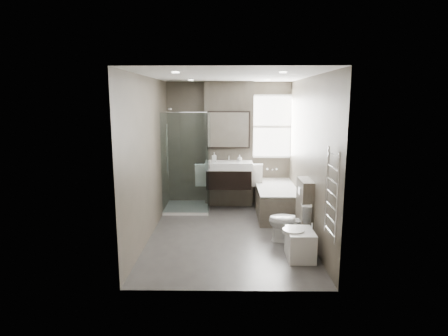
{
  "coord_description": "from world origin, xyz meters",
  "views": [
    {
      "loc": [
        -0.01,
        -6.01,
        2.25
      ],
      "look_at": [
        -0.08,
        0.15,
        1.11
      ],
      "focal_mm": 30.0,
      "sensor_mm": 36.0,
      "label": 1
    }
  ],
  "objects_px": {
    "bathtub": "(276,199)",
    "bidet": "(300,244)",
    "vanity": "(229,174)",
    "toilet": "(290,221)"
  },
  "relations": [
    {
      "from": "vanity",
      "to": "toilet",
      "type": "distance_m",
      "value": 2.03
    },
    {
      "from": "vanity",
      "to": "toilet",
      "type": "xyz_separation_m",
      "value": [
        0.97,
        -1.74,
        -0.4
      ]
    },
    {
      "from": "toilet",
      "to": "bidet",
      "type": "distance_m",
      "value": 0.65
    },
    {
      "from": "vanity",
      "to": "bathtub",
      "type": "bearing_deg",
      "value": -19.37
    },
    {
      "from": "toilet",
      "to": "bidet",
      "type": "relative_size",
      "value": 1.27
    },
    {
      "from": "bathtub",
      "to": "bidet",
      "type": "relative_size",
      "value": 3.0
    },
    {
      "from": "bathtub",
      "to": "toilet",
      "type": "bearing_deg",
      "value": -88.18
    },
    {
      "from": "bathtub",
      "to": "vanity",
      "type": "bearing_deg",
      "value": 160.63
    },
    {
      "from": "bathtub",
      "to": "toilet",
      "type": "distance_m",
      "value": 1.42
    },
    {
      "from": "vanity",
      "to": "bathtub",
      "type": "height_order",
      "value": "vanity"
    }
  ]
}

